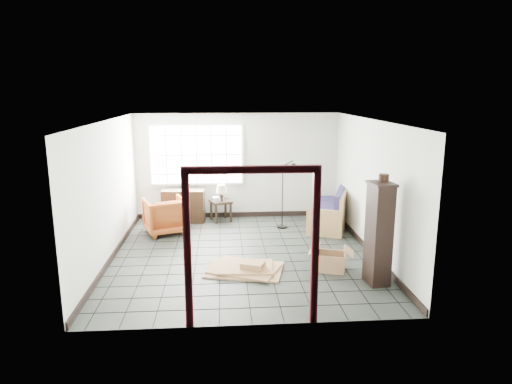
{
  "coord_description": "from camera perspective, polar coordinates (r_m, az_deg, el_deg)",
  "views": [
    {
      "loc": [
        -0.37,
        -8.43,
        3.14
      ],
      "look_at": [
        0.28,
        0.3,
        1.18
      ],
      "focal_mm": 32.0,
      "sensor_mm": 36.0,
      "label": 1
    }
  ],
  "objects": [
    {
      "name": "ground",
      "position": [
        9.0,
        -1.64,
        -7.81
      ],
      "size": [
        5.5,
        5.5,
        0.0
      ],
      "primitive_type": "plane",
      "color": "black",
      "rests_on": "ground"
    },
    {
      "name": "armchair",
      "position": [
        10.39,
        -11.3,
        -2.7
      ],
      "size": [
        1.08,
        1.05,
        0.88
      ],
      "primitive_type": "imported",
      "rotation": [
        0.0,
        0.0,
        3.49
      ],
      "color": "maroon",
      "rests_on": "ground"
    },
    {
      "name": "open_box",
      "position": [
        8.31,
        9.36,
        -8.57
      ],
      "size": [
        0.86,
        0.59,
        0.44
      ],
      "rotation": [
        0.0,
        0.0,
        -0.3
      ],
      "color": "#A77B50",
      "rests_on": "ground"
    },
    {
      "name": "window_panel",
      "position": [
        11.25,
        -7.44,
        4.64
      ],
      "size": [
        2.32,
        0.08,
        1.52
      ],
      "color": "silver",
      "rests_on": "ground"
    },
    {
      "name": "floor_lamp",
      "position": [
        10.51,
        3.97,
        -0.02
      ],
      "size": [
        0.47,
        0.29,
        1.59
      ],
      "rotation": [
        0.0,
        0.0,
        0.24
      ],
      "color": "black",
      "rests_on": "ground"
    },
    {
      "name": "console_shelf",
      "position": [
        11.21,
        -9.04,
        -1.72
      ],
      "size": [
        1.05,
        0.48,
        0.79
      ],
      "rotation": [
        0.0,
        0.0,
        -0.08
      ],
      "color": "black",
      "rests_on": "ground"
    },
    {
      "name": "futon_sofa",
      "position": [
        10.97,
        9.5,
        -2.41
      ],
      "size": [
        1.42,
        2.19,
        0.91
      ],
      "rotation": [
        0.0,
        0.0,
        -0.35
      ],
      "color": "#A8874C",
      "rests_on": "ground"
    },
    {
      "name": "cardboard_pile",
      "position": [
        8.22,
        -1.3,
        -9.48
      ],
      "size": [
        1.5,
        1.26,
        0.19
      ],
      "rotation": [
        0.0,
        0.0,
        -0.29
      ],
      "color": "#A77B50",
      "rests_on": "ground"
    },
    {
      "name": "room_shell",
      "position": [
        8.59,
        -1.72,
        2.82
      ],
      "size": [
        5.02,
        5.52,
        2.61
      ],
      "color": "silver",
      "rests_on": "ground"
    },
    {
      "name": "pot",
      "position": [
        7.57,
        15.69,
        1.71
      ],
      "size": [
        0.2,
        0.2,
        0.12
      ],
      "rotation": [
        0.0,
        0.0,
        0.27
      ],
      "color": "black",
      "rests_on": "tall_shelf"
    },
    {
      "name": "side_table",
      "position": [
        11.17,
        -4.42,
        -1.51
      ],
      "size": [
        0.6,
        0.6,
        0.51
      ],
      "rotation": [
        0.0,
        0.0,
        0.34
      ],
      "color": "black",
      "rests_on": "ground"
    },
    {
      "name": "table_lamp",
      "position": [
        11.04,
        -4.36,
        0.3
      ],
      "size": [
        0.31,
        0.31,
        0.4
      ],
      "rotation": [
        0.0,
        0.0,
        0.21
      ],
      "color": "black",
      "rests_on": "side_table"
    },
    {
      "name": "tall_shelf",
      "position": [
        7.71,
        15.1,
        -4.97
      ],
      "size": [
        0.41,
        0.5,
        1.71
      ],
      "rotation": [
        0.0,
        0.0,
        0.12
      ],
      "color": "black",
      "rests_on": "ground"
    },
    {
      "name": "doorway_trim",
      "position": [
        6.01,
        -0.53,
        -4.43
      ],
      "size": [
        1.8,
        0.08,
        2.2
      ],
      "color": "#380C13",
      "rests_on": "ground"
    },
    {
      "name": "projector",
      "position": [
        11.12,
        -4.8,
        -0.86
      ],
      "size": [
        0.29,
        0.25,
        0.09
      ],
      "rotation": [
        0.0,
        0.0,
        0.27
      ],
      "color": "silver",
      "rests_on": "side_table"
    }
  ]
}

